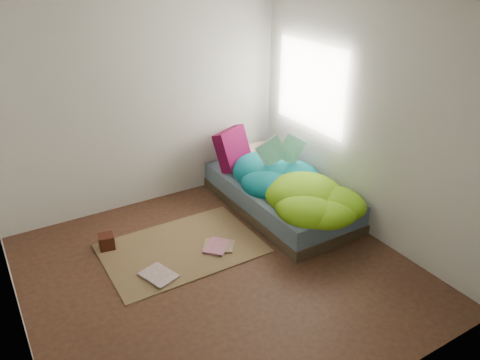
% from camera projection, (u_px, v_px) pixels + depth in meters
% --- Properties ---
extents(ground, '(3.50, 3.50, 0.00)m').
position_uv_depth(ground, '(220.00, 272.00, 4.56)').
color(ground, '#3D2217').
rests_on(ground, ground).
extents(room_walls, '(3.54, 3.54, 2.62)m').
position_uv_depth(room_walls, '(217.00, 112.00, 3.86)').
color(room_walls, silver).
rests_on(room_walls, ground).
extents(bed, '(1.00, 2.00, 0.34)m').
position_uv_depth(bed, '(279.00, 196.00, 5.61)').
color(bed, '#362E1D').
rests_on(bed, ground).
extents(duvet, '(0.96, 1.84, 0.34)m').
position_uv_depth(duvet, '(292.00, 177.00, 5.29)').
color(duvet, '#076770').
rests_on(duvet, bed).
extents(rug, '(1.60, 1.10, 0.01)m').
position_uv_depth(rug, '(182.00, 248.00, 4.91)').
color(rug, brown).
rests_on(rug, ground).
extents(pillow_floral, '(0.56, 0.39, 0.12)m').
position_uv_depth(pillow_floral, '(251.00, 154.00, 6.18)').
color(pillow_floral, silver).
rests_on(pillow_floral, bed).
extents(pillow_magenta, '(0.51, 0.35, 0.49)m').
position_uv_depth(pillow_magenta, '(233.00, 149.00, 5.86)').
color(pillow_magenta, '#50052C').
rests_on(pillow_magenta, bed).
extents(open_book, '(0.52, 0.22, 0.31)m').
position_uv_depth(open_book, '(282.00, 143.00, 5.37)').
color(open_book, '#2E802A').
rests_on(open_book, duvet).
extents(wooden_box, '(0.18, 0.18, 0.15)m').
position_uv_depth(wooden_box, '(106.00, 242.00, 4.88)').
color(wooden_box, '#37130C').
rests_on(wooden_box, rug).
extents(floor_book_a, '(0.34, 0.40, 0.03)m').
position_uv_depth(floor_book_a, '(149.00, 282.00, 4.39)').
color(floor_book_a, silver).
rests_on(floor_book_a, rug).
extents(floor_book_b, '(0.37, 0.37, 0.03)m').
position_uv_depth(floor_book_b, '(207.00, 245.00, 4.94)').
color(floor_book_b, pink).
rests_on(floor_book_b, rug).
extents(floor_book_c, '(0.39, 0.37, 0.02)m').
position_uv_depth(floor_book_c, '(217.00, 252.00, 4.82)').
color(floor_book_c, tan).
rests_on(floor_book_c, rug).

